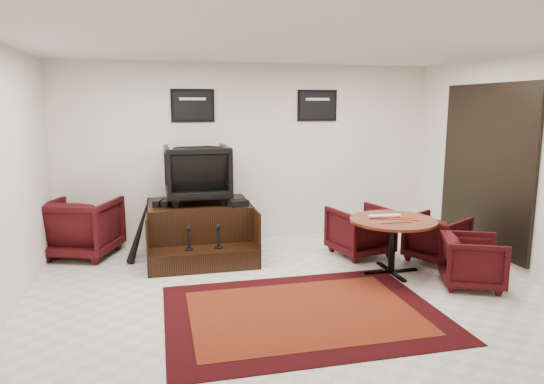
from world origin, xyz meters
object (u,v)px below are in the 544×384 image
Objects in this scene: table_chair_corner at (473,259)px; armchair_side at (83,224)px; meeting_table at (393,226)px; table_chair_back at (360,228)px; shine_podium at (200,231)px; table_chair_window at (437,236)px; shine_chair at (197,170)px.

armchair_side is at bearing 87.09° from table_chair_corner.
table_chair_corner is at bearing -42.49° from meeting_table.
table_chair_corner is at bearing 173.69° from armchair_side.
armchair_side is 1.19× the size of table_chair_back.
table_chair_back is at bearing -13.33° from shine_podium.
table_chair_back is (3.91, -0.86, -0.07)m from armchair_side.
shine_podium reaches higher than table_chair_window.
table_chair_window is (0.93, -0.52, -0.03)m from table_chair_back.
shine_chair is 3.87m from table_chair_corner.
shine_chair is at bearing -165.67° from armchair_side.
armchair_side is 4.01m from table_chair_back.
shine_podium is 0.89m from shine_chair.
table_chair_corner is at bearing 143.70° from shine_chair.
table_chair_window is 0.98m from table_chair_corner.
shine_chair reaches higher than shine_podium.
table_chair_back is at bearing 31.26° from table_chair_window.
shine_podium is at bearing 42.19° from table_chair_window.
table_chair_window reaches higher than table_chair_corner.
meeting_table is at bearing 71.12° from table_chair_corner.
shine_podium is 1.62× the size of shine_chair.
shine_chair reaches higher than table_chair_corner.
table_chair_corner is (0.72, -0.66, -0.29)m from meeting_table.
shine_chair is 1.19× the size of table_chair_back.
table_chair_window is 1.05× the size of table_chair_corner.
table_chair_corner is (3.08, -2.18, -0.88)m from shine_chair.
table_chair_corner is (3.08, -2.04, -0.00)m from shine_podium.
table_chair_back is 1.07m from table_chair_window.
meeting_table is 1.60× the size of table_chair_corner.
shine_chair is 1.36× the size of table_chair_corner.
shine_podium is at bearing 89.08° from shine_chair.
shine_chair is at bearing 78.23° from table_chair_corner.
armchair_side is 1.35× the size of table_chair_corner.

